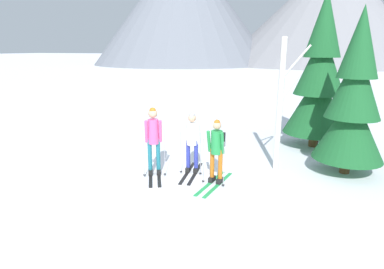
{
  "coord_description": "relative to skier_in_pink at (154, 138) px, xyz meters",
  "views": [
    {
      "loc": [
        3.03,
        -7.61,
        3.29
      ],
      "look_at": [
        0.19,
        0.32,
        1.05
      ],
      "focal_mm": 30.25,
      "sensor_mm": 36.0,
      "label": 1
    }
  ],
  "objects": [
    {
      "name": "ground_plane",
      "position": [
        0.68,
        0.25,
        -1.02
      ],
      "size": [
        400.0,
        400.0,
        0.0
      ],
      "primitive_type": "plane",
      "color": "white"
    },
    {
      "name": "skier_in_pink",
      "position": [
        0.0,
        0.0,
        0.0
      ],
      "size": [
        1.0,
        1.57,
        1.83
      ],
      "color": "black",
      "rests_on": "ground"
    },
    {
      "name": "skier_in_white",
      "position": [
        0.9,
        0.5,
        -0.09
      ],
      "size": [
        0.61,
        1.65,
        1.67
      ],
      "color": "black",
      "rests_on": "ground"
    },
    {
      "name": "skier_in_green",
      "position": [
        1.72,
        0.02,
        -0.11
      ],
      "size": [
        0.61,
        1.73,
        1.64
      ],
      "color": "green",
      "rests_on": "ground"
    },
    {
      "name": "pine_tree_near",
      "position": [
        4.84,
        1.85,
        0.96
      ],
      "size": [
        1.8,
        1.8,
        4.34
      ],
      "color": "#51381E",
      "rests_on": "ground"
    },
    {
      "name": "pine_tree_mid",
      "position": [
        4.04,
        4.21,
        1.31
      ],
      "size": [
        2.11,
        2.11,
        5.11
      ],
      "color": "#51381E",
      "rests_on": "ground"
    },
    {
      "name": "birch_tree_tall",
      "position": [
        3.06,
        1.53,
        0.83
      ],
      "size": [
        0.75,
        0.87,
        3.6
      ],
      "color": "silver",
      "rests_on": "ground"
    },
    {
      "name": "mountain_ridge_distant",
      "position": [
        5.33,
        67.52,
        11.41
      ],
      "size": [
        88.92,
        50.43,
        26.75
      ],
      "color": "slate",
      "rests_on": "ground"
    }
  ]
}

